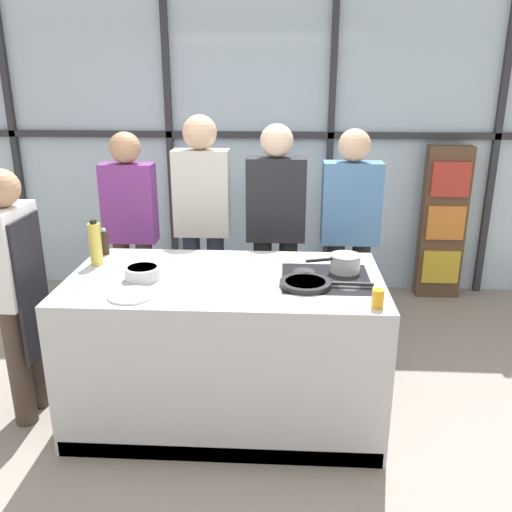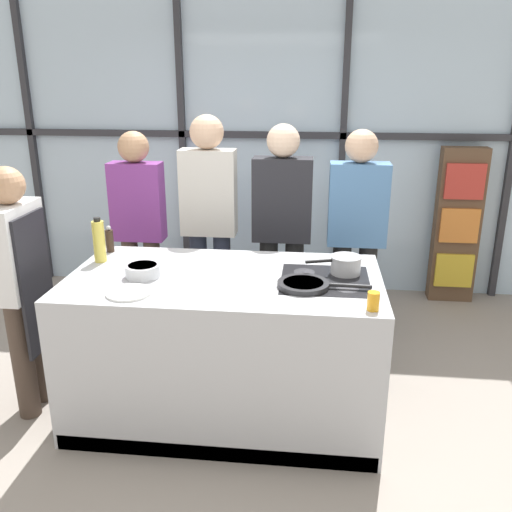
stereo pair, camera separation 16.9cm
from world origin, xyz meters
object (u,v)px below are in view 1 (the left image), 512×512
spectator_far_right (350,227)px  juice_glass_near (378,299)px  spectator_center_right (276,224)px  spectator_far_left (131,225)px  saucepan (345,263)px  mixing_bowl (143,272)px  chef (16,284)px  white_plate (131,295)px  frying_pan (307,283)px  oil_bottle (95,244)px  pepper_grinder (105,242)px  spectator_center_left (202,216)px

spectator_far_right → juice_glass_near: spectator_far_right is taller
spectator_center_right → spectator_far_right: size_ratio=1.02×
spectator_far_left → saucepan: bearing=151.2°
mixing_bowl → juice_glass_near: bearing=-14.3°
spectator_center_right → spectator_far_left: bearing=0.0°
chef → white_plate: bearing=72.6°
white_plate → spectator_far_right: bearing=44.9°
frying_pan → mixing_bowl: bearing=176.5°
spectator_far_right → oil_bottle: size_ratio=5.87×
oil_bottle → white_plate: bearing=-54.7°
frying_pan → pepper_grinder: pepper_grinder is taller
chef → white_plate: (0.77, -0.24, 0.04)m
chef → spectator_center_left: bearing=138.2°
spectator_center_right → saucepan: spectator_center_right is taller
spectator_center_left → white_plate: spectator_center_left is taller
spectator_far_right → saucepan: 0.87m
mixing_bowl → white_plate: bearing=-89.3°
spectator_center_right → spectator_center_left: bearing=0.0°
oil_bottle → spectator_far_left: bearing=90.4°
spectator_center_right → juice_glass_near: 1.50m
pepper_grinder → spectator_center_left: bearing=47.0°
spectator_center_right → juice_glass_near: size_ratio=17.61×
saucepan → oil_bottle: oil_bottle is taller
oil_bottle → saucepan: bearing=-2.0°
pepper_grinder → juice_glass_near: (1.69, -0.78, -0.03)m
spectator_far_left → saucepan: size_ratio=4.97×
saucepan → pepper_grinder: 1.59m
mixing_bowl → chef: bearing=-178.1°
spectator_far_left → spectator_center_right: size_ratio=0.96×
saucepan → white_plate: size_ratio=1.35×
chef → pepper_grinder: 0.63m
white_plate → frying_pan: bearing=12.2°
white_plate → saucepan: bearing=20.8°
spectator_far_right → frying_pan: size_ratio=3.22×
chef → frying_pan: chef is taller
mixing_bowl → juice_glass_near: 1.37m
chef → pepper_grinder: bearing=139.8°
white_plate → spectator_center_right: bearing=60.0°
spectator_far_left → spectator_center_right: bearing=-180.0°
spectator_center_right → white_plate: 1.53m
spectator_far_left → spectator_center_left: 0.57m
spectator_far_right → saucepan: spectator_far_right is taller
chef → spectator_center_right: size_ratio=0.91×
chef → oil_bottle: 0.52m
chef → white_plate: size_ratio=6.32×
spectator_far_left → frying_pan: 1.74m
spectator_center_left → pepper_grinder: size_ratio=9.84×
chef → spectator_far_right: spectator_far_right is taller
spectator_center_left → juice_glass_near: 1.79m
spectator_center_left → mixing_bowl: bearing=79.3°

